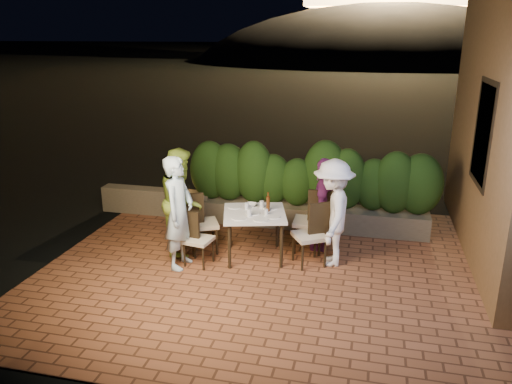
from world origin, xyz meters
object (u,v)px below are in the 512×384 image
(chair_right_back, at_px, (309,220))
(diner_purple, at_px, (324,204))
(dining_table, at_px, (255,235))
(chair_right_front, at_px, (310,234))
(bowl, at_px, (251,205))
(beer_bottle, at_px, (268,202))
(diner_blue, at_px, (179,213))
(parapet_lamp, at_px, (181,188))
(diner_green, at_px, (182,201))
(diner_white, at_px, (333,213))
(chair_left_front, at_px, (198,239))
(chair_left_back, at_px, (203,222))

(chair_right_back, xyz_separation_m, diner_purple, (0.22, 0.14, 0.25))
(dining_table, relative_size, chair_right_front, 0.97)
(dining_table, height_order, diner_purple, diner_purple)
(chair_right_back, bearing_deg, bowl, 9.92)
(dining_table, bearing_deg, chair_right_front, -3.41)
(diner_purple, bearing_deg, beer_bottle, -54.96)
(diner_blue, bearing_deg, chair_right_back, -57.67)
(diner_purple, bearing_deg, bowl, -70.17)
(chair_right_back, bearing_deg, beer_bottle, 29.15)
(chair_right_front, bearing_deg, parapet_lamp, -61.34)
(chair_right_front, relative_size, diner_green, 0.57)
(beer_bottle, xyz_separation_m, chair_right_back, (0.60, 0.36, -0.39))
(chair_right_back, xyz_separation_m, parapet_lamp, (-2.60, 1.04, 0.05))
(bowl, xyz_separation_m, parapet_lamp, (-1.68, 1.23, -0.20))
(diner_white, bearing_deg, beer_bottle, -95.71)
(chair_right_back, relative_size, diner_purple, 0.68)
(chair_right_back, height_order, diner_white, diner_white)
(chair_left_front, relative_size, chair_right_back, 0.82)
(dining_table, xyz_separation_m, bowl, (-0.12, 0.28, 0.40))
(dining_table, relative_size, chair_left_back, 0.95)
(bowl, distance_m, chair_left_back, 0.82)
(chair_left_front, distance_m, chair_right_back, 1.81)
(diner_green, distance_m, diner_purple, 2.28)
(bowl, height_order, diner_white, diner_white)
(diner_white, bearing_deg, chair_left_back, -92.24)
(chair_left_back, relative_size, diner_white, 0.61)
(diner_green, relative_size, parapet_lamp, 12.16)
(beer_bottle, bearing_deg, diner_white, -2.74)
(chair_left_front, relative_size, chair_left_back, 0.85)
(chair_left_front, height_order, diner_blue, diner_blue)
(bowl, relative_size, diner_blue, 0.10)
(chair_left_front, xyz_separation_m, diner_blue, (-0.25, -0.11, 0.43))
(chair_left_back, xyz_separation_m, diner_blue, (-0.16, -0.59, 0.36))
(beer_bottle, relative_size, chair_right_back, 0.30)
(chair_right_back, height_order, diner_purple, diner_purple)
(chair_left_back, distance_m, parapet_lamp, 1.75)
(chair_left_back, bearing_deg, chair_left_front, -106.06)
(bowl, bearing_deg, beer_bottle, -28.39)
(chair_right_front, relative_size, chair_right_back, 0.94)
(chair_left_back, bearing_deg, diner_blue, -131.91)
(diner_purple, height_order, parapet_lamp, diner_purple)
(diner_purple, bearing_deg, dining_table, -55.34)
(bowl, xyz_separation_m, diner_green, (-1.07, -0.28, 0.08))
(bowl, bearing_deg, chair_left_front, -131.51)
(chair_left_front, relative_size, diner_white, 0.52)
(bowl, relative_size, chair_left_back, 0.18)
(diner_green, xyz_separation_m, diner_purple, (2.20, 0.60, -0.09))
(dining_table, height_order, chair_left_back, chair_left_back)
(diner_green, xyz_separation_m, parapet_lamp, (-0.61, 1.51, -0.28))
(beer_bottle, bearing_deg, chair_right_front, -13.13)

